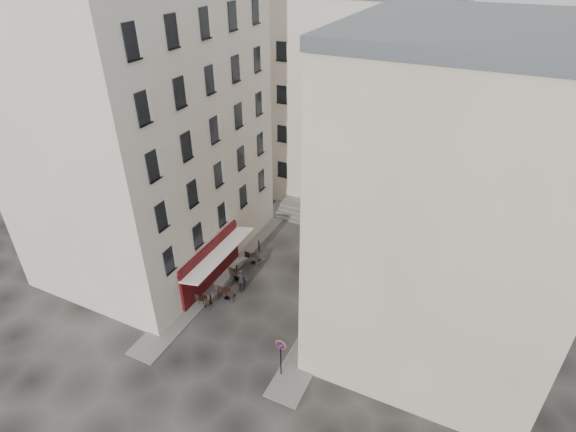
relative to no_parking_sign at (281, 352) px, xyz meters
The scene contains 18 objects.
ground 6.03m from the no_parking_sign, 131.49° to the left, with size 90.00×90.00×0.00m, color black.
sidewalk_left 11.86m from the no_parking_sign, 135.02° to the left, with size 2.00×22.00×0.12m, color slate.
sidewalk_right 7.55m from the no_parking_sign, 84.31° to the left, with size 2.00×18.00×0.12m, color slate.
building_left 18.06m from the no_parking_sign, 153.01° to the left, with size 12.20×16.20×20.60m.
building_right 12.62m from the no_parking_sign, 49.13° to the left, with size 12.20×14.20×18.60m.
building_back 24.86m from the no_parking_sign, 101.60° to the left, with size 18.20×10.20×18.60m.
cafe_storefront 9.66m from the no_parking_sign, 146.92° to the left, with size 1.74×7.30×3.50m.
stone_steps 17.33m from the no_parking_sign, 102.63° to the left, with size 9.00×3.15×0.80m.
bollard_near 7.88m from the no_parking_sign, 155.04° to the left, with size 0.12×0.12×0.98m.
bollard_mid 9.86m from the no_parking_sign, 136.06° to the left, with size 0.12×0.12×0.98m.
bollard_far 12.53m from the no_parking_sign, 124.38° to the left, with size 0.12×0.12×0.98m.
no_parking_sign is the anchor object (origin of this frame).
bistro_table_a 8.09m from the no_parking_sign, 158.20° to the left, with size 1.28×0.60×0.90m.
bistro_table_b 7.77m from the no_parking_sign, 145.99° to the left, with size 1.37×0.64×0.96m.
bistro_table_c 9.38m from the no_parking_sign, 136.76° to the left, with size 1.14×0.53×0.80m.
bistro_table_d 9.63m from the no_parking_sign, 136.58° to the left, with size 1.20×0.56×0.85m.
bistro_table_e 11.04m from the no_parking_sign, 127.55° to the left, with size 1.33×0.62×0.94m.
pedestrian 8.21m from the no_parking_sign, 136.51° to the left, with size 0.65×0.43×1.79m, color black.
Camera 1 is at (11.60, -19.81, 21.62)m, focal length 28.00 mm.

